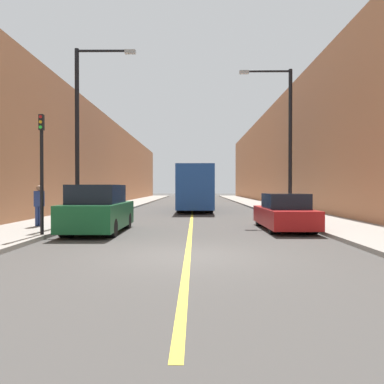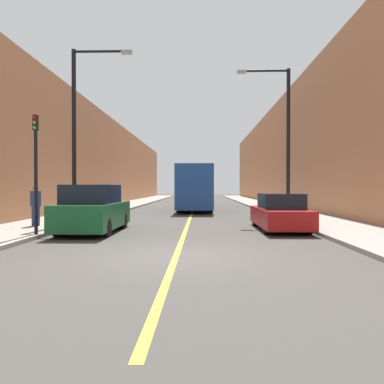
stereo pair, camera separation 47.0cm
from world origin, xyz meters
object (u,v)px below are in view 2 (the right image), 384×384
object	(u,v)px
parked_suv_left	(93,210)
pedestrian	(36,205)
street_lamp_right	(284,133)
street_lamp_left	(79,124)
traffic_light	(36,169)
bus	(196,187)
car_right_near	(280,214)

from	to	relation	value
parked_suv_left	pedestrian	distance (m)	3.06
street_lamp_right	parked_suv_left	bearing A→B (deg)	-148.57
street_lamp_left	pedestrian	world-z (taller)	street_lamp_left
street_lamp_left	traffic_light	bearing A→B (deg)	-91.92
street_lamp_left	bus	bearing A→B (deg)	67.94
traffic_light	street_lamp_left	bearing A→B (deg)	88.08
street_lamp_left	pedestrian	bearing A→B (deg)	-134.33
bus	car_right_near	xyz separation A→B (m)	(3.79, -14.52, -1.11)
car_right_near	street_lamp_right	xyz separation A→B (m)	(1.09, 4.29, 4.02)
bus	traffic_light	distance (m)	18.10
parked_suv_left	car_right_near	bearing A→B (deg)	7.81
street_lamp_right	traffic_light	size ratio (longest dim) A/B	1.89
bus	pedestrian	distance (m)	15.93
bus	car_right_near	size ratio (longest dim) A/B	2.55
bus	car_right_near	world-z (taller)	bus
bus	parked_suv_left	xyz separation A→B (m)	(-3.85, -15.57, -0.93)
bus	street_lamp_right	distance (m)	11.70
parked_suv_left	street_lamp_left	xyz separation A→B (m)	(-1.41, 2.59, 3.89)
bus	traffic_light	xyz separation A→B (m)	(-5.40, -17.27, 0.64)
traffic_light	street_lamp_right	bearing A→B (deg)	34.37
pedestrian	street_lamp_left	bearing A→B (deg)	45.67
car_right_near	traffic_light	bearing A→B (deg)	-163.37
car_right_near	traffic_light	xyz separation A→B (m)	(-9.19, -2.75, 1.75)
pedestrian	street_lamp_right	bearing A→B (deg)	19.97
car_right_near	pedestrian	distance (m)	10.48
traffic_light	pedestrian	xyz separation A→B (m)	(-1.28, 2.83, -1.39)
bus	street_lamp_left	world-z (taller)	street_lamp_left
street_lamp_left	traffic_light	world-z (taller)	street_lamp_left
bus	car_right_near	bearing A→B (deg)	-75.37
street_lamp_right	street_lamp_left	bearing A→B (deg)	-164.86
parked_suv_left	street_lamp_right	bearing A→B (deg)	31.43
street_lamp_right	traffic_light	distance (m)	12.66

